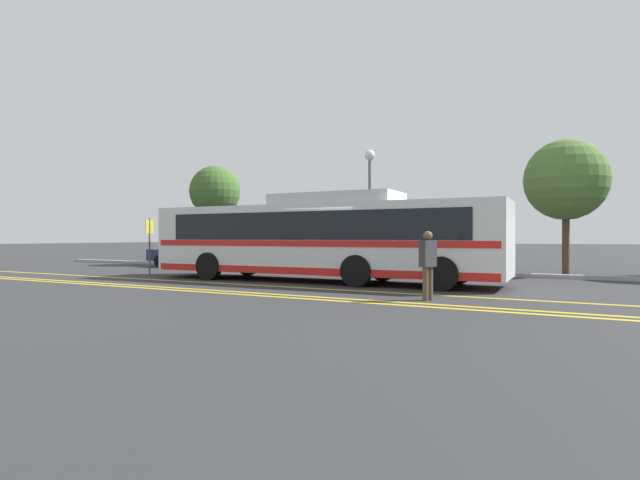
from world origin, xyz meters
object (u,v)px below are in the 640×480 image
Objects in this scene: parked_car_2 at (384,257)px; street_lamp at (370,183)px; parked_car_1 at (284,255)px; pedestrian_0 at (428,261)px; tree_1 at (566,180)px; bus_stop_sign at (150,239)px; tree_2 at (215,192)px; transit_bus at (321,238)px; parked_car_0 at (193,253)px.

parked_car_2 is 4.39m from street_lamp.
street_lamp is at bearing -53.40° from parked_car_1.
pedestrian_0 is 0.31× the size of tree_1.
parked_car_2 is 1.84× the size of bus_stop_sign.
tree_2 is at bearing 19.91° from bus_stop_sign.
parked_car_2 is at bearing -127.08° from pedestrian_0.
parked_car_0 is (-9.84, 4.42, -0.81)m from transit_bus.
parked_car_0 is at bearing -76.28° from tree_2.
parked_car_1 is 4.94m from parked_car_2.
street_lamp reaches higher than tree_1.
pedestrian_0 is at bearing 31.32° from parked_car_2.
transit_bus is 5.58× the size of bus_stop_sign.
transit_bus is 6.83m from street_lamp.
transit_bus is at bearing -112.56° from parked_car_0.
tree_2 reaches higher than parked_car_0.
tree_1 is (6.63, 3.07, 3.12)m from parked_car_2.
transit_bus is 7.51m from bus_stop_sign.
parked_car_0 is at bearing -171.52° from tree_1.
transit_bus is 5.85m from parked_car_1.
parked_car_2 is 2.51× the size of pedestrian_0.
parked_car_0 is at bearing 23.28° from bus_stop_sign.
parked_car_0 reaches higher than parked_car_1.
bus_stop_sign is at bearing -57.38° from parked_car_2.
tree_1 reaches higher than transit_bus.
parked_car_2 is at bearing -88.57° from parked_car_1.
pedestrian_0 is at bearing -126.71° from transit_bus.
tree_2 is (-2.97, 7.65, 2.67)m from bus_stop_sign.
parked_car_0 is 1.16× the size of parked_car_2.
pedestrian_0 is (8.83, -7.50, 0.26)m from parked_car_1.
transit_bus is 2.29× the size of street_lamp.
pedestrian_0 is at bearing -103.47° from bus_stop_sign.
tree_1 is (17.34, 2.59, 3.12)m from parked_car_0.
tree_2 is (-0.61, 2.48, 3.41)m from parked_car_0.
pedestrian_0 is at bearing -34.04° from tree_2.
parked_car_0 is 0.88× the size of street_lamp.
bus_stop_sign is (-8.34, -4.69, 0.73)m from parked_car_2.
pedestrian_0 is at bearing -60.46° from street_lamp.
tree_2 is at bearing -99.16° from pedestrian_0.
tree_1 reaches higher than parked_car_2.
parked_car_2 is 7.95m from tree_1.
street_lamp is at bearing 5.20° from transit_bus.
parked_car_1 is at bearing -88.91° from parked_car_2.
transit_bus is 3.03× the size of parked_car_2.
pedestrian_0 is 0.74× the size of bus_stop_sign.
transit_bus is 2.35× the size of tree_1.
tree_1 is (2.74, 10.38, 2.89)m from pedestrian_0.
transit_bus is at bearing -83.46° from street_lamp.
transit_bus is 2.62× the size of parked_car_0.
parked_car_0 is at bearing 90.74° from parked_car_1.
tree_1 is at bearing -63.96° from bus_stop_sign.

